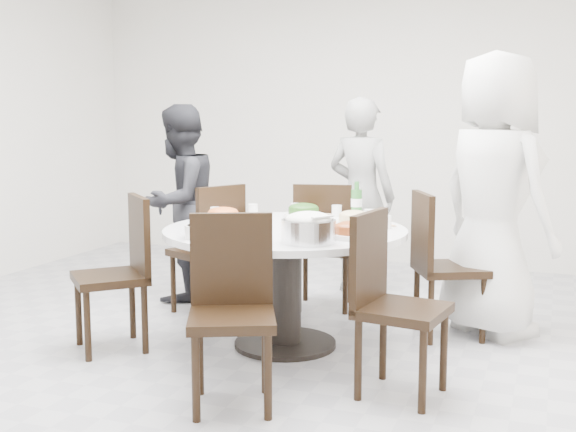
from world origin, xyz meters
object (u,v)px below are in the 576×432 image
(chair_n, at_px, (325,245))
(beverage_bottle, at_px, (357,200))
(rice_bowl, at_px, (309,231))
(chair_nw, at_px, (205,249))
(chair_s, at_px, (232,314))
(diner_right, at_px, (494,195))
(chair_se, at_px, (403,306))
(diner_left, at_px, (179,203))
(soup_bowl, at_px, (206,231))
(dining_table, at_px, (285,288))
(chair_sw, at_px, (110,274))
(chair_ne, at_px, (450,265))
(diner_middle, at_px, (361,196))

(chair_n, height_order, beverage_bottle, beverage_bottle)
(chair_n, relative_size, rice_bowl, 3.17)
(chair_nw, relative_size, chair_s, 1.00)
(chair_nw, relative_size, rice_bowl, 3.17)
(chair_n, height_order, diner_right, diner_right)
(chair_s, distance_m, diner_right, 2.08)
(chair_n, height_order, chair_se, same)
(beverage_bottle, bearing_deg, chair_se, -63.47)
(diner_left, height_order, soup_bowl, diner_left)
(diner_right, bearing_deg, beverage_bottle, 50.88)
(dining_table, height_order, chair_sw, chair_sw)
(rice_bowl, bearing_deg, chair_sw, -179.66)
(chair_se, bearing_deg, diner_left, 64.85)
(chair_ne, bearing_deg, diner_middle, 16.06)
(beverage_bottle, bearing_deg, rice_bowl, -90.13)
(soup_bowl, bearing_deg, chair_s, -52.18)
(chair_sw, bearing_deg, diner_right, 73.22)
(diner_middle, bearing_deg, beverage_bottle, 116.60)
(chair_nw, bearing_deg, chair_s, 56.32)
(chair_sw, height_order, chair_s, same)
(diner_right, relative_size, beverage_bottle, 7.31)
(diner_right, xyz_separation_m, rice_bowl, (-0.88, -1.16, -0.11))
(diner_left, bearing_deg, chair_sw, 16.23)
(chair_s, bearing_deg, chair_nw, 96.73)
(soup_bowl, height_order, beverage_bottle, beverage_bottle)
(dining_table, height_order, beverage_bottle, beverage_bottle)
(chair_se, relative_size, soup_bowl, 3.93)
(soup_bowl, bearing_deg, beverage_bottle, 59.69)
(chair_sw, height_order, diner_middle, diner_middle)
(rice_bowl, distance_m, beverage_bottle, 0.99)
(diner_left, distance_m, rice_bowl, 1.95)
(chair_n, xyz_separation_m, soup_bowl, (-0.25, -1.45, 0.31))
(chair_n, xyz_separation_m, diner_right, (1.23, -0.24, 0.45))
(chair_ne, relative_size, chair_s, 1.00)
(chair_nw, bearing_deg, chair_ne, 116.50)
(chair_n, distance_m, diner_left, 1.19)
(dining_table, height_order, diner_middle, diner_middle)
(chair_sw, xyz_separation_m, beverage_bottle, (1.29, 0.99, 0.40))
(chair_ne, bearing_deg, diner_left, 57.62)
(chair_s, xyz_separation_m, diner_right, (1.08, 1.72, 0.45))
(chair_n, xyz_separation_m, rice_bowl, (0.35, -1.40, 0.34))
(chair_s, bearing_deg, diner_right, 33.22)
(chair_s, bearing_deg, beverage_bottle, 57.76)
(chair_s, distance_m, diner_middle, 2.53)
(chair_se, height_order, beverage_bottle, beverage_bottle)
(chair_ne, distance_m, rice_bowl, 1.23)
(chair_nw, height_order, chair_s, same)
(chair_ne, bearing_deg, soup_bowl, 104.69)
(beverage_bottle, bearing_deg, dining_table, -118.70)
(diner_left, bearing_deg, chair_ne, 90.01)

